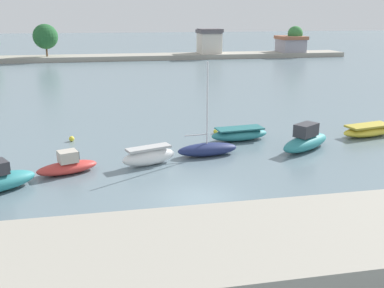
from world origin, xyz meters
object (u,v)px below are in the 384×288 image
(moored_boat_6, at_px, (368,131))
(moored_boat_2, at_px, (149,156))
(moored_boat_3, at_px, (207,149))
(mooring_buoy_2, at_px, (215,131))
(moored_boat_1, at_px, (67,166))
(moored_boat_5, at_px, (306,141))
(moored_boat_4, at_px, (239,134))
(mooring_buoy_3, at_px, (72,139))

(moored_boat_6, bearing_deg, moored_boat_2, 179.82)
(moored_boat_3, xyz_separation_m, mooring_buoy_2, (1.92, 5.41, -0.30))
(mooring_buoy_2, bearing_deg, moored_boat_6, -14.61)
(moored_boat_3, height_order, mooring_buoy_2, moored_boat_3)
(moored_boat_2, bearing_deg, moored_boat_3, -2.68)
(moored_boat_1, bearing_deg, moored_boat_5, -13.31)
(moored_boat_2, bearing_deg, moored_boat_5, -12.84)
(moored_boat_2, height_order, moored_boat_5, moored_boat_5)
(moored_boat_4, relative_size, mooring_buoy_2, 13.48)
(mooring_buoy_2, bearing_deg, moored_boat_5, -46.51)
(moored_boat_1, distance_m, moored_boat_2, 5.02)
(moored_boat_5, bearing_deg, moored_boat_4, 106.31)
(moored_boat_4, height_order, moored_boat_6, moored_boat_4)
(moored_boat_6, relative_size, mooring_buoy_2, 14.14)
(moored_boat_2, distance_m, moored_boat_6, 17.98)
(moored_boat_3, xyz_separation_m, moored_boat_4, (3.25, 3.23, -0.00))
(moored_boat_4, relative_size, moored_boat_5, 0.92)
(moored_boat_4, bearing_deg, moored_boat_3, -141.34)
(moored_boat_5, relative_size, mooring_buoy_2, 14.63)
(moored_boat_1, relative_size, moored_boat_2, 1.05)
(moored_boat_1, xyz_separation_m, moored_boat_6, (22.61, 4.11, -0.04))
(moored_boat_5, relative_size, moored_boat_6, 1.03)
(moored_boat_5, height_order, mooring_buoy_3, moored_boat_5)
(moored_boat_5, height_order, moored_boat_6, moored_boat_5)
(moored_boat_1, height_order, moored_boat_4, moored_boat_1)
(moored_boat_1, height_order, moored_boat_6, moored_boat_1)
(moored_boat_5, height_order, mooring_buoy_2, moored_boat_5)
(moored_boat_3, bearing_deg, moored_boat_2, -169.36)
(moored_boat_3, bearing_deg, moored_boat_1, -174.38)
(moored_boat_2, bearing_deg, moored_boat_4, 12.40)
(moored_boat_2, xyz_separation_m, moored_boat_6, (17.62, 3.55, -0.14))
(moored_boat_4, bearing_deg, moored_boat_2, -155.34)
(moored_boat_2, height_order, moored_boat_3, moored_boat_3)
(moored_boat_2, bearing_deg, mooring_buoy_3, 110.13)
(moored_boat_6, bearing_deg, mooring_buoy_2, 153.84)
(moored_boat_3, bearing_deg, moored_boat_6, 4.89)
(moored_boat_3, relative_size, moored_boat_6, 1.30)
(moored_boat_2, relative_size, moored_boat_4, 0.80)
(moored_boat_3, distance_m, mooring_buoy_3, 10.72)
(moored_boat_5, bearing_deg, moored_boat_6, -12.35)
(moored_boat_2, xyz_separation_m, moored_boat_4, (7.35, 4.39, -0.11))
(moored_boat_3, relative_size, mooring_buoy_3, 15.72)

